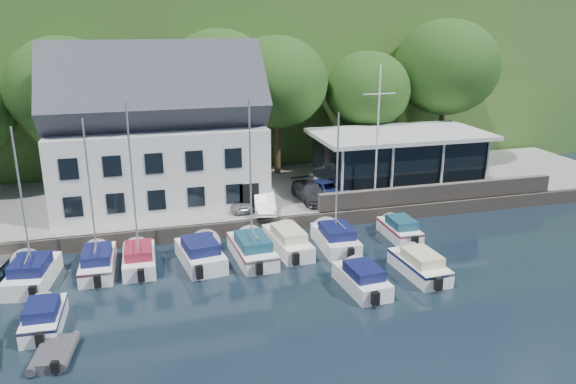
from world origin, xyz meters
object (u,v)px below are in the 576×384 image
boat_r1_3 (200,251)px  dinghy_1 (54,352)px  car_white (264,202)px  boat_r1_0 (22,202)px  boat_r1_1 (91,198)px  boat_r2_3 (362,276)px  flagpole (377,136)px  boat_r2_0 (44,315)px  boat_r1_5 (287,238)px  car_blue (327,189)px  boat_r1_2 (134,195)px  club_pavilion (398,158)px  car_dgrey (310,192)px  boat_r1_6 (337,177)px  boat_r1_4 (251,184)px  boat_r2_4 (420,263)px  harbor_building (158,141)px  car_silver (233,200)px  boat_r1_7 (400,227)px

boat_r1_3 → dinghy_1: bearing=-140.2°
car_white → boat_r1_3: (-4.96, -5.17, -0.86)m
boat_r1_0 → boat_r1_1: bearing=20.9°
boat_r1_0 → boat_r2_3: (16.51, -5.17, -3.89)m
flagpole → boat_r2_0: 23.28m
boat_r1_5 → dinghy_1: boat_r1_5 is taller
car_blue → boat_r1_5: size_ratio=0.56×
boat_r1_2 → boat_r2_0: 7.84m
car_blue → boat_r1_3: car_blue is taller
club_pavilion → boat_r2_3: club_pavilion is taller
car_dgrey → boat_r1_6: bearing=-97.2°
car_white → boat_r1_0: 15.08m
boat_r1_5 → boat_r2_0: size_ratio=1.38×
car_dgrey → boat_r1_4: size_ratio=0.47×
boat_r1_4 → boat_r1_6: boat_r1_4 is taller
boat_r1_1 → boat_r2_4: boat_r1_1 is taller
boat_r1_1 → dinghy_1: 9.27m
boat_r1_0 → car_dgrey: bearing=29.7°
harbor_building → car_dgrey: 11.15m
boat_r2_3 → dinghy_1: bearing=-174.7°
boat_r2_0 → boat_r2_4: size_ratio=0.84×
car_silver → boat_r2_4: bearing=-71.9°
dinghy_1 → car_silver: bearing=62.6°
boat_r1_4 → boat_r2_0: 12.40m
boat_r1_1 → boat_r1_7: 18.67m
boat_r2_0 → boat_r2_3: (15.34, -0.25, 0.02)m
boat_r1_5 → boat_r1_2: bearing=176.1°
car_dgrey → boat_r1_2: (-12.00, -6.08, 2.65)m
boat_r1_1 → boat_r1_2: bearing=-1.5°
flagpole → boat_r2_3: size_ratio=1.75×
boat_r1_3 → boat_r2_4: bearing=-30.1°
flagpole → boat_r1_6: size_ratio=1.05×
club_pavilion → boat_r1_0: size_ratio=1.44×
boat_r1_1 → boat_r1_2: 2.21m
boat_r1_4 → boat_r2_3: 8.03m
boat_r1_4 → boat_r1_7: boat_r1_4 is taller
car_dgrey → boat_r2_0: size_ratio=0.87×
boat_r2_4 → harbor_building: bearing=130.1°
boat_r2_0 → boat_r2_3: size_ratio=0.91×
boat_r2_0 → dinghy_1: (0.69, -2.66, -0.37)m
car_dgrey → flagpole: 6.13m
car_blue → flagpole: bearing=-52.7°
car_blue → boat_r1_4: boat_r1_4 is taller
car_blue → dinghy_1: 22.23m
boat_r1_2 → boat_r1_7: (16.12, 0.20, -3.58)m
boat_r1_5 → boat_r2_0: 14.17m
car_blue → dinghy_1: car_blue is taller
car_dgrey → boat_r1_2: size_ratio=0.51×
boat_r1_5 → boat_r1_7: (7.42, 0.02, -0.06)m
boat_r1_3 → boat_r2_0: 9.20m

